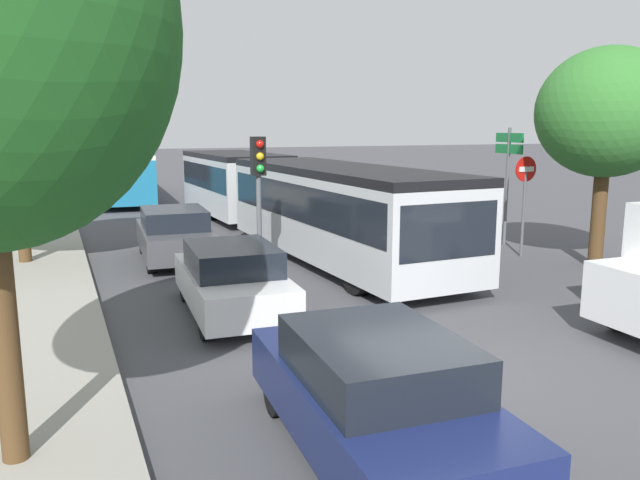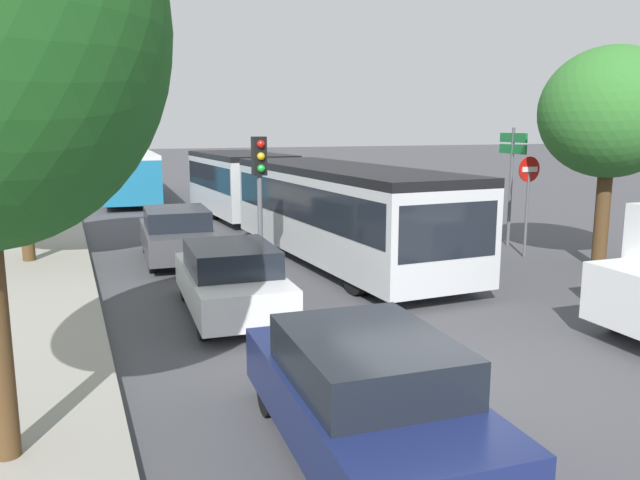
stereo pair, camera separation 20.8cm
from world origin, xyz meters
name	(u,v)px [view 1 (the left image)]	position (x,y,z in m)	size (l,w,h in m)	color
ground_plane	(441,377)	(0.00, 0.00, 0.00)	(200.00, 200.00, 0.00)	#47474C
kerb_strip_left	(25,248)	(-5.96, 12.88, 0.07)	(3.20, 35.76, 0.14)	#9E998E
articulated_bus	(286,194)	(1.83, 11.55, 1.50)	(3.15, 17.59, 2.60)	silver
city_bus_rear	(121,172)	(-1.86, 25.76, 1.39)	(3.10, 11.28, 2.40)	teal
queued_car_navy	(374,395)	(-1.97, -1.59, 0.73)	(2.00, 4.23, 1.43)	navy
queued_car_white	(232,280)	(-1.99, 4.20, 0.71)	(1.95, 4.12, 1.40)	white
queued_car_graphite	(174,234)	(-2.10, 9.70, 0.73)	(2.02, 4.26, 1.45)	#47474C
traffic_light	(259,176)	(-0.61, 6.75, 2.50)	(0.32, 0.36, 3.40)	#56595E
no_entry_sign	(525,190)	(7.01, 6.40, 1.88)	(0.70, 0.08, 2.82)	#56595E
direction_sign_post	(508,162)	(7.74, 8.02, 2.55)	(0.23, 1.40, 3.60)	#56595E
tree_left_mid	(9,110)	(-5.94, 10.55, 4.05)	(4.92, 4.92, 6.38)	#51381E
tree_right_near	(607,116)	(7.87, 4.56, 3.88)	(3.49, 3.49, 5.61)	#51381E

